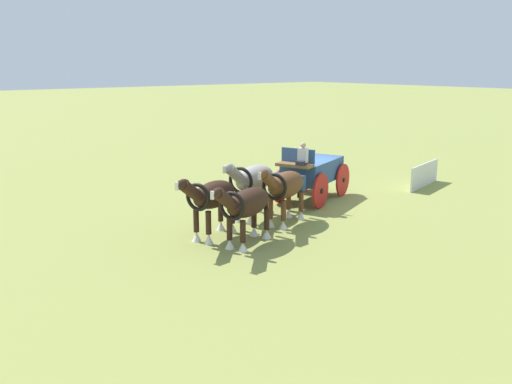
# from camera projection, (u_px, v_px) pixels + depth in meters

# --- Properties ---
(ground_plane) EXTENTS (220.00, 220.00, 0.00)m
(ground_plane) POSITION_uv_depth(u_px,v_px,m) (312.00, 199.00, 22.72)
(ground_plane) COLOR olive
(show_wagon) EXTENTS (5.93, 3.08, 2.65)m
(show_wagon) POSITION_uv_depth(u_px,v_px,m) (311.00, 172.00, 22.31)
(show_wagon) COLOR #2D4C7A
(show_wagon) RESTS_ON ground
(draft_horse_rear_near) EXTENTS (2.96, 1.60, 2.23)m
(draft_horse_rear_near) POSITION_uv_depth(u_px,v_px,m) (285.00, 187.00, 18.88)
(draft_horse_rear_near) COLOR brown
(draft_horse_rear_near) RESTS_ON ground
(draft_horse_rear_off) EXTENTS (3.11, 1.67, 2.32)m
(draft_horse_rear_off) POSITION_uv_depth(u_px,v_px,m) (253.00, 181.00, 19.50)
(draft_horse_rear_off) COLOR #9E998E
(draft_horse_rear_off) RESTS_ON ground
(draft_horse_lead_near) EXTENTS (3.05, 1.61, 2.15)m
(draft_horse_lead_near) POSITION_uv_depth(u_px,v_px,m) (246.00, 205.00, 16.70)
(draft_horse_lead_near) COLOR #331E14
(draft_horse_lead_near) RESTS_ON ground
(draft_horse_lead_off) EXTENTS (2.94, 1.57, 2.25)m
(draft_horse_lead_off) POSITION_uv_depth(u_px,v_px,m) (212.00, 197.00, 17.32)
(draft_horse_lead_off) COLOR #331E14
(draft_horse_lead_off) RESTS_ON ground
(sponsor_banner) EXTENTS (3.12, 0.81, 1.10)m
(sponsor_banner) POSITION_uv_depth(u_px,v_px,m) (425.00, 175.00, 24.93)
(sponsor_banner) COLOR silver
(sponsor_banner) RESTS_ON ground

